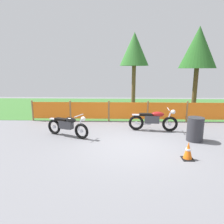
{
  "coord_description": "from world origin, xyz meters",
  "views": [
    {
      "loc": [
        -0.51,
        -6.6,
        2.59
      ],
      "look_at": [
        -0.75,
        1.29,
        0.9
      ],
      "focal_mm": 32.17,
      "sensor_mm": 36.0,
      "label": 1
    }
  ],
  "objects_px": {
    "traffic_cone": "(188,151)",
    "spare_drum": "(195,129)",
    "motorcycle_lead": "(67,125)",
    "motorcycle_trailing": "(153,120)"
  },
  "relations": [
    {
      "from": "traffic_cone",
      "to": "spare_drum",
      "type": "bearing_deg",
      "value": 63.95
    },
    {
      "from": "motorcycle_lead",
      "to": "spare_drum",
      "type": "relative_size",
      "value": 2.05
    },
    {
      "from": "motorcycle_lead",
      "to": "motorcycle_trailing",
      "type": "relative_size",
      "value": 0.87
    },
    {
      "from": "motorcycle_lead",
      "to": "motorcycle_trailing",
      "type": "height_order",
      "value": "motorcycle_trailing"
    },
    {
      "from": "motorcycle_lead",
      "to": "traffic_cone",
      "type": "relative_size",
      "value": 3.4
    },
    {
      "from": "motorcycle_lead",
      "to": "spare_drum",
      "type": "xyz_separation_m",
      "value": [
        4.79,
        -0.33,
        -0.0
      ]
    },
    {
      "from": "motorcycle_trailing",
      "to": "traffic_cone",
      "type": "distance_m",
      "value": 2.84
    },
    {
      "from": "motorcycle_lead",
      "to": "motorcycle_trailing",
      "type": "bearing_deg",
      "value": 37.81
    },
    {
      "from": "motorcycle_lead",
      "to": "traffic_cone",
      "type": "height_order",
      "value": "motorcycle_lead"
    },
    {
      "from": "motorcycle_trailing",
      "to": "traffic_cone",
      "type": "height_order",
      "value": "motorcycle_trailing"
    }
  ]
}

